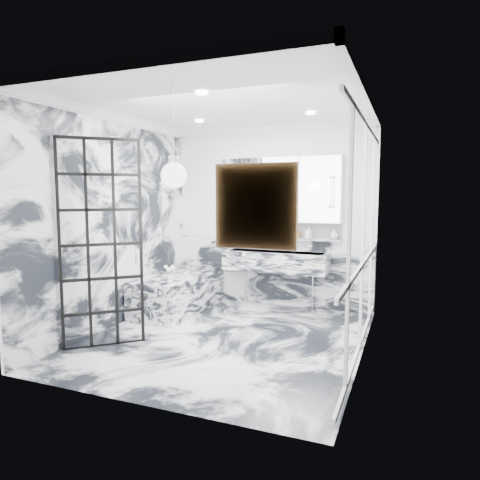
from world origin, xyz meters
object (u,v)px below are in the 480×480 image
at_px(mirror_cabinet, 280,190).
at_px(bathtub, 179,292).
at_px(crittall_door, 101,244).
at_px(trough_sink, 276,261).

bearing_deg(mirror_cabinet, bathtub, -147.94).
relative_size(crittall_door, trough_sink, 1.48).
bearing_deg(bathtub, mirror_cabinet, 32.06).
distance_m(crittall_door, trough_sink, 2.72).
height_order(crittall_door, bathtub, crittall_door).
bearing_deg(trough_sink, crittall_door, -120.53).
bearing_deg(crittall_door, trough_sink, 17.51).
xyz_separation_m(crittall_door, trough_sink, (1.36, 2.31, -0.45)).
bearing_deg(trough_sink, mirror_cabinet, 90.00).
distance_m(mirror_cabinet, bathtub, 2.20).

